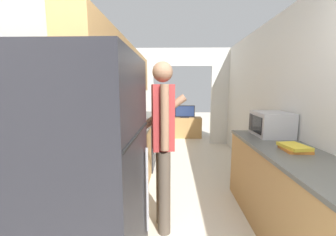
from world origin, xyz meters
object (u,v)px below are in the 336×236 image
refrigerator (80,190)px  book_stack (295,148)px  television (185,112)px  range_oven (138,143)px  knife (140,116)px  tv_cabinet (184,127)px  microwave (271,124)px  person (163,142)px

refrigerator → book_stack: 1.91m
refrigerator → book_stack: (1.76, 0.72, 0.08)m
television → range_oven: bearing=-113.4°
book_stack → refrigerator: bearing=-157.8°
knife → range_oven: bearing=-84.6°
refrigerator → television: refrigerator is taller
range_oven → tv_cabinet: bearing=67.0°
microwave → knife: 2.62m
knife → tv_cabinet: bearing=60.6°
person → microwave: 1.44m
refrigerator → microwave: size_ratio=3.65×
range_oven → person: bearing=-72.1°
range_oven → tv_cabinet: size_ratio=1.03×
person → tv_cabinet: size_ratio=1.75×
tv_cabinet → knife: knife is taller
book_stack → person: bearing=176.0°
tv_cabinet → book_stack: bearing=-78.9°
refrigerator → tv_cabinet: (0.94, 4.93, -0.54)m
range_oven → book_stack: range_oven is taller
range_oven → tv_cabinet: 2.59m
range_oven → person: (0.56, -1.74, 0.49)m
book_stack → knife: bearing=128.2°
book_stack → range_oven: bearing=135.0°
microwave → knife: microwave is taller
range_oven → television: range_oven is taller
knife → person: bearing=-74.5°
person → microwave: (1.33, 0.54, 0.10)m
television → knife: bearing=-120.6°
person → book_stack: (1.27, -0.09, -0.02)m
range_oven → book_stack: bearing=-45.0°
microwave → tv_cabinet: 3.76m
range_oven → knife: bearing=94.8°
microwave → television: 3.66m
tv_cabinet → range_oven: bearing=-113.0°
refrigerator → range_oven: size_ratio=1.64×
refrigerator → television: size_ratio=2.85×
book_stack → knife: book_stack is taller
range_oven → book_stack: (1.83, -1.83, 0.47)m
microwave → person: bearing=-157.9°
range_oven → microwave: bearing=-32.4°
tv_cabinet → knife: bearing=-120.0°
person → refrigerator: bearing=138.8°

